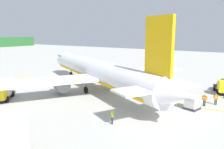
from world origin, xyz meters
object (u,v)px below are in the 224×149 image
object	(u,v)px
service_truck_pushback	(5,131)
crew_loader_left	(205,99)
airliner_foreground	(97,71)
cargo_container_near	(192,102)
crew_marshaller	(216,98)
service_truck_catering	(224,87)
crew_loader_right	(112,115)
service_truck_baggage	(3,89)
crew_supervisor	(169,83)

from	to	relation	value
service_truck_pushback	crew_loader_left	distance (m)	25.07
airliner_foreground	cargo_container_near	world-z (taller)	airliner_foreground
crew_marshaller	crew_loader_left	bearing A→B (deg)	139.76
service_truck_catering	crew_marshaller	xyz separation A→B (m)	(-6.93, 0.11, -0.23)
crew_loader_right	crew_loader_left	bearing A→B (deg)	-30.23
service_truck_baggage	cargo_container_near	distance (m)	27.82
service_truck_pushback	crew_loader_right	distance (m)	10.84
airliner_foreground	crew_marshaller	bearing A→B (deg)	-81.99
service_truck_baggage	service_truck_pushback	xyz separation A→B (m)	(-8.62, -14.67, 0.13)
crew_loader_left	crew_supervisor	size ratio (longest dim) A/B	0.98
airliner_foreground	crew_loader_left	world-z (taller)	airliner_foreground
service_truck_catering	crew_loader_right	size ratio (longest dim) A/B	3.49
airliner_foreground	cargo_container_near	size ratio (longest dim) A/B	17.99
airliner_foreground	service_truck_baggage	bearing A→B (deg)	143.80
airliner_foreground	crew_loader_right	world-z (taller)	airliner_foreground
airliner_foreground	crew_supervisor	bearing A→B (deg)	-51.04
service_truck_baggage	crew_marshaller	size ratio (longest dim) A/B	3.88
cargo_container_near	crew_supervisor	world-z (taller)	cargo_container_near
airliner_foreground	crew_supervisor	world-z (taller)	airliner_foreground
service_truck_baggage	crew_loader_right	distance (m)	19.48
service_truck_pushback	cargo_container_near	distance (m)	22.48
crew_loader_left	cargo_container_near	bearing A→B (deg)	155.25
airliner_foreground	crew_loader_left	bearing A→B (deg)	-86.04
service_truck_pushback	crew_marshaller	xyz separation A→B (m)	(23.47, -13.17, -0.67)
service_truck_pushback	cargo_container_near	xyz separation A→B (m)	(19.67, -10.86, -0.69)
service_truck_pushback	airliner_foreground	bearing A→B (deg)	15.46
airliner_foreground	crew_supervisor	size ratio (longest dim) A/B	22.08
crew_loader_right	crew_supervisor	xyz separation A→B (m)	(19.27, 0.42, -0.00)
service_truck_catering	crew_loader_left	xyz separation A→B (m)	(-8.37, 1.33, -0.19)
crew_marshaller	crew_supervisor	world-z (taller)	crew_supervisor
airliner_foreground	crew_loader_right	distance (m)	15.47
service_truck_catering	cargo_container_near	xyz separation A→B (m)	(-10.73, 2.42, -0.26)
service_truck_pushback	crew_supervisor	size ratio (longest dim) A/B	3.67
cargo_container_near	crew_marshaller	xyz separation A→B (m)	(3.81, -2.31, 0.02)
service_truck_baggage	service_truck_catering	size ratio (longest dim) A/B	1.04
airliner_foreground	service_truck_pushback	distance (m)	21.66
service_truck_catering	service_truck_pushback	world-z (taller)	service_truck_pushback
crew_loader_left	crew_loader_right	xyz separation A→B (m)	(-12.32, 7.18, 0.03)
crew_loader_left	crew_supervisor	world-z (taller)	crew_supervisor
service_truck_baggage	crew_loader_left	world-z (taller)	service_truck_baggage
crew_loader_left	crew_supervisor	distance (m)	10.29
crew_marshaller	crew_loader_right	distance (m)	16.12
airliner_foreground	crew_loader_right	xyz separation A→B (m)	(-11.10, -10.52, -2.35)
service_truck_pushback	crew_loader_left	size ratio (longest dim) A/B	3.76
cargo_container_near	crew_loader_right	bearing A→B (deg)	148.54
service_truck_catering	crew_marshaller	world-z (taller)	service_truck_catering
service_truck_pushback	service_truck_catering	bearing A→B (deg)	-23.60
service_truck_baggage	crew_loader_left	bearing A→B (deg)	-63.27
service_truck_pushback	crew_supervisor	xyz separation A→B (m)	(28.98, -4.36, -0.60)
service_truck_pushback	crew_loader_right	bearing A→B (deg)	-26.17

